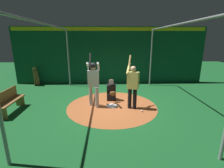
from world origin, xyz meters
TOP-DOWN VIEW (x-y plane):
  - ground_plane at (0.00, 0.00)m, footprint 27.45×27.45m
  - dirt_circle at (0.00, 0.00)m, footprint 3.67×3.67m
  - home_plate at (0.00, 0.00)m, footprint 0.59×0.59m
  - batter at (-0.04, -0.74)m, footprint 0.68×0.49m
  - catcher at (-0.71, -0.01)m, footprint 0.58×0.40m
  - visitor at (0.24, 0.79)m, footprint 0.64×0.52m
  - back_wall at (-3.76, 0.00)m, footprint 0.23×11.45m
  - cage_frame at (0.00, 0.00)m, footprint 6.46×4.84m
  - bat_rack at (-3.52, -4.43)m, footprint 0.70×0.16m
  - bench at (0.40, -3.87)m, footprint 1.47×0.36m
  - baseball_0 at (-0.13, 0.91)m, footprint 0.07×0.07m
  - baseball_1 at (0.59, 1.12)m, footprint 0.07×0.07m

SIDE VIEW (x-z plane):
  - ground_plane at x=0.00m, z-range 0.00..0.00m
  - dirt_circle at x=0.00m, z-range 0.00..0.01m
  - home_plate at x=0.00m, z-range 0.01..0.02m
  - baseball_0 at x=-0.13m, z-range 0.01..0.08m
  - baseball_1 at x=0.59m, z-range 0.01..0.08m
  - catcher at x=-0.71m, z-range -0.10..0.88m
  - bench at x=0.40m, z-range 0.01..0.86m
  - bat_rack at x=-3.52m, z-range -0.04..1.01m
  - visitor at x=0.24m, z-range -0.04..2.03m
  - batter at x=-0.04m, z-range 0.03..2.18m
  - back_wall at x=-3.76m, z-range 0.01..3.41m
  - cage_frame at x=0.00m, z-range 0.67..3.90m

